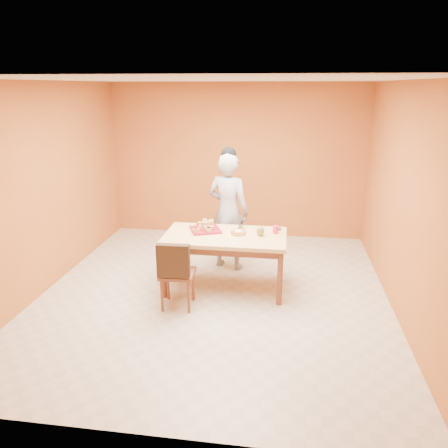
# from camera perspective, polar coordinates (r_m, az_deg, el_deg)

# --- Properties ---
(floor) EXTENTS (5.00, 5.00, 0.00)m
(floor) POSITION_cam_1_polar(r_m,az_deg,el_deg) (5.86, -1.30, -9.08)
(floor) COLOR #BCB7A1
(floor) RESTS_ON ground
(ceiling) EXTENTS (5.00, 5.00, 0.00)m
(ceiling) POSITION_cam_1_polar(r_m,az_deg,el_deg) (5.23, -1.51, 18.36)
(ceiling) COLOR silver
(ceiling) RESTS_ON wall_back
(wall_back) EXTENTS (4.50, 0.00, 4.50)m
(wall_back) POSITION_cam_1_polar(r_m,az_deg,el_deg) (7.82, 1.67, 8.17)
(wall_back) COLOR #B46629
(wall_back) RESTS_ON floor
(wall_left) EXTENTS (0.00, 5.00, 5.00)m
(wall_left) POSITION_cam_1_polar(r_m,az_deg,el_deg) (6.17, -22.54, 4.27)
(wall_left) COLOR #B46629
(wall_left) RESTS_ON floor
(wall_right) EXTENTS (0.00, 5.00, 5.00)m
(wall_right) POSITION_cam_1_polar(r_m,az_deg,el_deg) (5.49, 22.47, 2.76)
(wall_right) COLOR #B46629
(wall_right) RESTS_ON floor
(dining_table) EXTENTS (1.60, 0.90, 0.76)m
(dining_table) POSITION_cam_1_polar(r_m,az_deg,el_deg) (5.77, 0.14, -2.30)
(dining_table) COLOR tan
(dining_table) RESTS_ON floor
(dining_chair) EXTENTS (0.42, 0.49, 0.89)m
(dining_chair) POSITION_cam_1_polar(r_m,az_deg,el_deg) (5.38, -6.16, -6.30)
(dining_chair) COLOR brown
(dining_chair) RESTS_ON floor
(pastry_pile) EXTENTS (0.35, 0.35, 0.11)m
(pastry_pile) POSITION_cam_1_polar(r_m,az_deg,el_deg) (5.89, -2.46, -0.13)
(pastry_pile) COLOR tan
(pastry_pile) RESTS_ON pastry_platter
(person) EXTENTS (0.73, 0.58, 1.74)m
(person) POSITION_cam_1_polar(r_m,az_deg,el_deg) (6.40, 0.57, 1.62)
(person) COLOR #959598
(person) RESTS_ON floor
(pastry_platter) EXTENTS (0.50, 0.50, 0.02)m
(pastry_platter) POSITION_cam_1_polar(r_m,az_deg,el_deg) (5.91, -2.45, -0.75)
(pastry_platter) COLOR maroon
(pastry_platter) RESTS_ON dining_table
(red_dinner_plate) EXTENTS (0.32, 0.32, 0.02)m
(red_dinner_plate) POSITION_cam_1_polar(r_m,az_deg,el_deg) (6.12, -2.48, -0.14)
(red_dinner_plate) COLOR maroon
(red_dinner_plate) RESTS_ON dining_table
(white_cake_plate) EXTENTS (0.35, 0.35, 0.01)m
(white_cake_plate) POSITION_cam_1_polar(r_m,az_deg,el_deg) (5.72, 1.89, -1.43)
(white_cake_plate) COLOR white
(white_cake_plate) RESTS_ON dining_table
(sponge_cake) EXTENTS (0.26, 0.26, 0.05)m
(sponge_cake) POSITION_cam_1_polar(r_m,az_deg,el_deg) (5.71, 1.89, -1.14)
(sponge_cake) COLOR orange
(sponge_cake) RESTS_ON white_cake_plate
(cake_server) EXTENTS (0.06, 0.26, 0.01)m
(cake_server) POSITION_cam_1_polar(r_m,az_deg,el_deg) (5.87, 2.19, -0.30)
(cake_server) COLOR silver
(cake_server) RESTS_ON sponge_cake
(egg_ornament) EXTENTS (0.11, 0.09, 0.13)m
(egg_ornament) POSITION_cam_1_polar(r_m,az_deg,el_deg) (5.70, 4.77, -0.92)
(egg_ornament) COLOR olive
(egg_ornament) RESTS_ON dining_table
(magenta_glass) EXTENTS (0.09, 0.09, 0.10)m
(magenta_glass) POSITION_cam_1_polar(r_m,az_deg,el_deg) (5.82, 6.73, -0.73)
(magenta_glass) COLOR #D7204B
(magenta_glass) RESTS_ON dining_table
(checker_tin) EXTENTS (0.12, 0.12, 0.03)m
(checker_tin) POSITION_cam_1_polar(r_m,az_deg,el_deg) (5.98, 7.03, -0.62)
(checker_tin) COLOR #3C2610
(checker_tin) RESTS_ON dining_table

